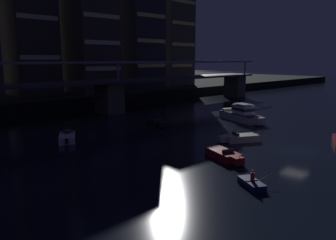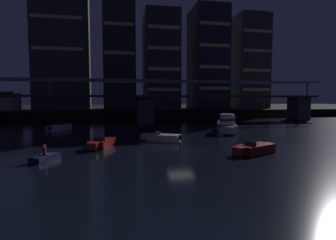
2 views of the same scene
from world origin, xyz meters
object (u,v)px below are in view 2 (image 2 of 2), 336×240
object	(u,v)px
speedboat_mid_left	(60,128)
dinghy_with_paddler	(45,157)
speedboat_mid_center	(162,137)
speedboat_mid_right	(254,149)
speedboat_near_center	(145,126)
speedboat_near_right	(102,143)
cabin_cruiser_near_left	(227,125)
tower_central	(160,61)
tower_east_low	(251,62)
tower_west_low	(62,38)
river_bridge	(145,102)
tower_west_tall	(119,41)
tower_east_tall	(207,59)

from	to	relation	value
speedboat_mid_left	dinghy_with_paddler	size ratio (longest dim) A/B	1.74
speedboat_mid_center	speedboat_mid_right	world-z (taller)	same
speedboat_near_center	speedboat_near_right	distance (m)	18.51
cabin_cruiser_near_left	speedboat_mid_right	bearing A→B (deg)	-104.33
speedboat_mid_left	dinghy_with_paddler	world-z (taller)	dinghy_with_paddler
tower_central	speedboat_near_right	distance (m)	54.31
tower_central	speedboat_mid_left	size ratio (longest dim) A/B	5.79
speedboat_near_right	dinghy_with_paddler	distance (m)	7.19
tower_central	tower_east_low	world-z (taller)	tower_east_low
tower_east_low	speedboat_near_right	distance (m)	69.77
speedboat_mid_left	tower_east_low	bearing A→B (deg)	33.50
tower_west_low	speedboat_mid_right	xyz separation A→B (m)	(27.40, -57.07, -21.55)
tower_central	tower_east_low	bearing A→B (deg)	3.48
river_bridge	dinghy_with_paddler	size ratio (longest dim) A/B	29.89
speedboat_mid_center	speedboat_near_right	bearing A→B (deg)	-156.81
cabin_cruiser_near_left	speedboat_near_right	world-z (taller)	cabin_cruiser_near_left
cabin_cruiser_near_left	speedboat_mid_left	world-z (taller)	cabin_cruiser_near_left
cabin_cruiser_near_left	speedboat_mid_center	xyz separation A→B (m)	(-11.61, -7.55, -0.64)
tower_west_tall	tower_east_tall	size ratio (longest dim) A/B	1.31
tower_west_tall	speedboat_near_right	size ratio (longest dim) A/B	7.85
tower_central	speedboat_mid_left	world-z (taller)	tower_central
tower_west_tall	tower_central	bearing A→B (deg)	-16.56
tower_west_low	tower_east_low	world-z (taller)	tower_west_low
speedboat_mid_center	cabin_cruiser_near_left	bearing A→B (deg)	33.04
tower_east_tall	speedboat_near_center	size ratio (longest dim) A/B	6.05
river_bridge	tower_west_tall	world-z (taller)	tower_west_tall
speedboat_near_center	speedboat_mid_center	bearing A→B (deg)	-87.38
tower_central	speedboat_near_center	distance (m)	37.07
tower_east_tall	speedboat_near_center	distance (m)	43.82
tower_east_tall	dinghy_with_paddler	size ratio (longest dim) A/B	10.93
river_bridge	tower_central	size ratio (longest dim) A/B	2.96
speedboat_near_right	tower_east_tall	bearing A→B (deg)	60.28
tower_east_tall	speedboat_mid_left	world-z (taller)	tower_east_tall
speedboat_near_center	speedboat_mid_left	xyz separation A→B (m)	(-14.16, 0.26, 0.00)
tower_west_low	speedboat_near_right	bearing A→B (deg)	-75.74
dinghy_with_paddler	tower_east_tall	bearing A→B (deg)	59.57
cabin_cruiser_near_left	dinghy_with_paddler	world-z (taller)	cabin_cruiser_near_left
tower_west_low	speedboat_mid_left	size ratio (longest dim) A/B	8.13
tower_east_low	dinghy_with_paddler	xyz separation A→B (m)	(-48.03, -57.52, -16.75)
tower_west_low	cabin_cruiser_near_left	size ratio (longest dim) A/B	4.27
tower_east_low	dinghy_with_paddler	size ratio (longest dim) A/B	10.65
tower_west_tall	speedboat_mid_right	world-z (taller)	tower_west_tall
tower_central	speedboat_mid_left	xyz separation A→B (m)	(-22.10, -32.31, -15.81)
river_bridge	tower_central	xyz separation A→B (m)	(6.47, 18.06, 11.80)
tower_west_low	dinghy_with_paddler	xyz separation A→B (m)	(8.73, -56.83, -21.69)
cabin_cruiser_near_left	tower_west_tall	bearing A→B (deg)	110.63
tower_central	speedboat_near_center	size ratio (longest dim) A/B	5.58
speedboat_near_center	speedboat_near_right	world-z (taller)	same
river_bridge	speedboat_mid_left	size ratio (longest dim) A/B	17.16
tower_west_low	tower_east_tall	xyz separation A→B (m)	(41.99, -0.19, -4.54)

